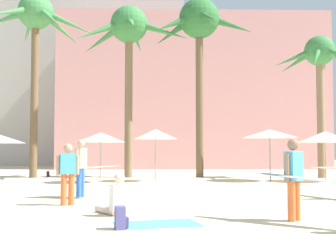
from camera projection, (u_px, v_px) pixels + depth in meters
ground at (171, 246)px, 6.80m from camera, size 120.00×120.00×0.00m
hotel_pink at (191, 95)px, 38.56m from camera, size 21.35×8.35×12.35m
hotel_tower_gray at (96, 51)px, 48.02m from camera, size 18.10×11.04×24.22m
palm_tree_far_left at (199, 28)px, 24.67m from camera, size 5.55×5.84×9.80m
palm_tree_center at (36, 25)px, 24.26m from camera, size 6.23×5.64×9.87m
palm_tree_right at (320, 63)px, 24.09m from camera, size 5.01×4.64×7.60m
palm_tree_far_right at (128, 35)px, 24.44m from camera, size 6.15×6.64×9.32m
cafe_umbrella_1 at (325, 137)px, 20.98m from camera, size 2.57×2.57×2.34m
cafe_umbrella_2 at (270, 134)px, 21.43m from camera, size 2.68×2.68×2.44m
cafe_umbrella_3 at (155, 134)px, 21.16m from camera, size 2.07×2.07×2.45m
cafe_umbrella_4 at (101, 137)px, 20.32m from camera, size 2.22×2.22×2.25m
beach_towel at (157, 224)px, 8.77m from camera, size 1.81×1.30×0.01m
backpack at (121, 218)px, 8.24m from camera, size 0.28×0.33×0.42m
person_far_right at (295, 177)px, 9.12m from camera, size 2.59×2.24×1.68m
person_near_right at (115, 200)px, 10.08m from camera, size 0.87×1.04×0.95m
person_mid_right at (80, 166)px, 13.79m from camera, size 2.63×1.15×1.78m
person_far_left at (68, 172)px, 11.89m from camera, size 0.60×0.32×1.62m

